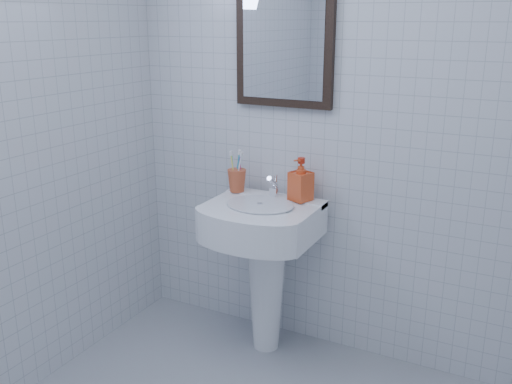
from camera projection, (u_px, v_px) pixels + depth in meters
The scene contains 6 objects.
wall_back at pixel (339, 108), 2.68m from camera, with size 2.20×0.02×2.50m, color silver.
washbasin at pixel (265, 252), 2.83m from camera, with size 0.53×0.39×0.81m.
faucet at pixel (274, 188), 2.82m from camera, with size 0.05×0.10×0.12m.
toothbrush_cup at pixel (237, 180), 2.91m from camera, with size 0.10×0.10×0.11m, color #BC4D2B, non-canonical shape.
soap_dispenser at pixel (301, 179), 2.75m from camera, with size 0.09×0.10×0.21m, color #C23C13.
wall_mirror at pixel (284, 41), 2.70m from camera, with size 0.50×0.04×0.62m.
Camera 1 is at (0.89, -1.36, 1.66)m, focal length 40.00 mm.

